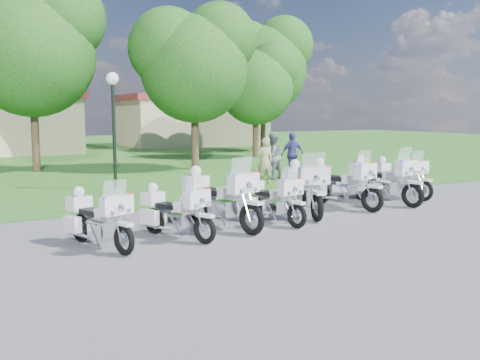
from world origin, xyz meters
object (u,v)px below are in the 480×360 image
motorcycle_3 (271,198)px  lamp_post (113,101)px  motorcycle_0 (97,218)px  motorcycle_4 (304,187)px  bystander_b (272,157)px  motorcycle_2 (218,198)px  motorcycle_7 (399,177)px  motorcycle_5 (341,183)px  bystander_a (265,161)px  motorcycle_6 (381,179)px  motorcycle_1 (174,211)px  bystander_c (292,154)px

motorcycle_3 → lamp_post: size_ratio=0.52×
motorcycle_0 → motorcycle_4: motorcycle_4 is taller
motorcycle_3 → bystander_b: (4.43, 7.27, 0.33)m
motorcycle_2 → bystander_b: 9.33m
motorcycle_7 → bystander_b: 5.93m
motorcycle_3 → motorcycle_5: (2.87, 0.86, 0.10)m
motorcycle_4 → bystander_a: 5.92m
motorcycle_2 → motorcycle_4: motorcycle_2 is taller
motorcycle_3 → motorcycle_6: motorcycle_6 is taller
motorcycle_1 → lamp_post: lamp_post is taller
motorcycle_6 → motorcycle_0: bearing=-4.1°
motorcycle_3 → bystander_a: (3.40, 6.11, 0.28)m
motorcycle_3 → motorcycle_4: size_ratio=0.86×
bystander_b → motorcycle_0: bearing=28.6°
motorcycle_3 → motorcycle_7: motorcycle_7 is taller
motorcycle_0 → motorcycle_1: bearing=162.0°
motorcycle_6 → bystander_b: bystander_b is taller
lamp_post → motorcycle_6: bearing=-45.6°
motorcycle_1 → bystander_b: bystander_b is taller
motorcycle_4 → motorcycle_7: bearing=-152.1°
motorcycle_2 → lamp_post: 7.82m
motorcycle_2 → motorcycle_5: bearing=173.1°
bystander_a → bystander_c: (2.51, 1.93, 0.04)m
motorcycle_6 → lamp_post: bearing=-58.6°
lamp_post → motorcycle_2: bearing=-85.9°
motorcycle_2 → motorcycle_5: motorcycle_2 is taller
motorcycle_1 → bystander_b: bearing=-157.8°
motorcycle_0 → motorcycle_3: bearing=166.6°
motorcycle_1 → motorcycle_6: 7.32m
motorcycle_3 → lamp_post: (-1.98, 7.46, 2.51)m
motorcycle_1 → motorcycle_3: 2.79m
motorcycle_3 → motorcycle_5: motorcycle_5 is taller
motorcycle_6 → motorcycle_3: bearing=-1.6°
motorcycle_0 → motorcycle_4: bearing=170.5°
motorcycle_2 → motorcycle_5: (4.32, 0.83, -0.02)m
motorcycle_0 → bystander_a: size_ratio=1.17×
motorcycle_3 → bystander_c: 9.98m
motorcycle_1 → motorcycle_7: 8.71m
motorcycle_2 → motorcycle_4: 2.86m
motorcycle_3 → motorcycle_1: bearing=-2.2°
motorcycle_1 → motorcycle_5: bearing=168.2°
lamp_post → bystander_b: 6.78m
motorcycle_1 → motorcycle_4: size_ratio=0.79×
lamp_post → motorcycle_3: bearing=-75.1°
motorcycle_5 → lamp_post: lamp_post is taller
motorcycle_1 → lamp_post: size_ratio=0.48×
motorcycle_0 → lamp_post: bearing=-126.9°
motorcycle_0 → motorcycle_2: 3.03m
motorcycle_5 → bystander_b: 6.60m
motorcycle_1 → bystander_c: size_ratio=1.06×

